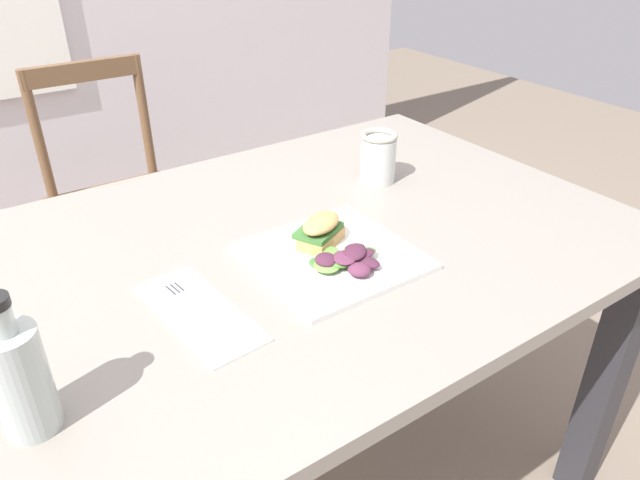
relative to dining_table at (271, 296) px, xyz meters
The scene contains 9 objects.
dining_table is the anchor object (origin of this frame).
chair_wooden_far 0.97m from the dining_table, 91.26° to the left, with size 0.40×0.40×0.87m.
plate_lunch 0.17m from the dining_table, 52.94° to the right, with size 0.28×0.28×0.01m, color white.
sandwich_half_front 0.18m from the dining_table, 36.28° to the right, with size 0.11×0.10×0.06m.
salad_mixed_greens 0.21m from the dining_table, 62.58° to the right, with size 0.14×0.13×0.03m.
napkin_folded 0.25m from the dining_table, 149.27° to the right, with size 0.10×0.26×0.00m, color white.
fork_on_napkin 0.25m from the dining_table, 153.49° to the right, with size 0.04×0.19×0.00m.
bottle_cold_brew 0.53m from the dining_table, 155.59° to the right, with size 0.07×0.07×0.20m.
mason_jar_iced_tea 0.41m from the dining_table, 18.02° to the left, with size 0.08×0.08×0.12m.
Camera 1 is at (-0.37, -0.74, 1.31)m, focal length 33.19 mm.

